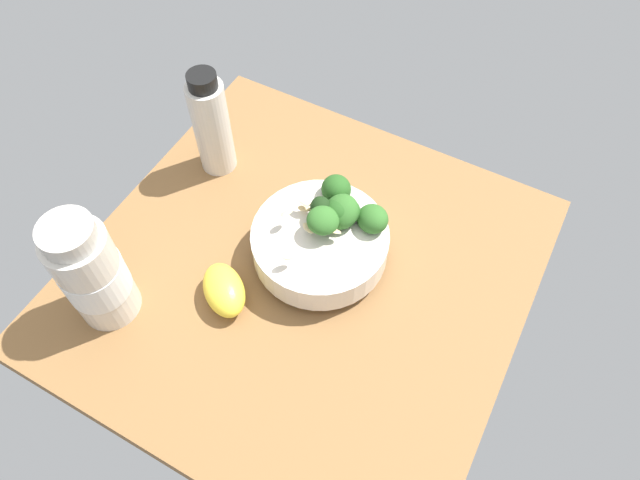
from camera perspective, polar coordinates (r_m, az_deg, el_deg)
name	(u,v)px	position (r cm, az deg, el deg)	size (l,w,h in cm)	color
ground_plane	(302,278)	(78.25, -1.73, -3.70)	(56.25, 56.25, 3.77)	brown
bowl_of_broccoli	(324,236)	(74.57, 0.41, 0.35)	(18.03, 17.61, 10.02)	silver
lemon_wedge	(224,290)	(73.76, -9.38, -4.86)	(7.85, 4.94, 4.11)	yellow
bottle_tall	(92,273)	(72.19, -21.42, -3.04)	(7.53, 7.53, 16.95)	beige
bottle_short	(212,125)	(83.19, -10.58, 11.04)	(5.15, 5.15, 16.68)	beige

